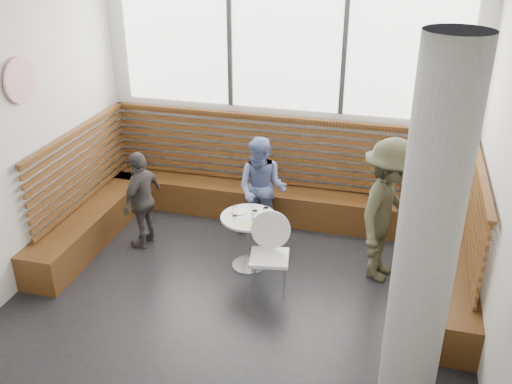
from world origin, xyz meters
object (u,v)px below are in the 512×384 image
(adult_man, at_px, (388,211))
(child_left, at_px, (142,199))
(cafe_table, at_px, (249,231))
(cafe_chair, at_px, (271,247))
(concrete_column, at_px, (428,236))
(child_back, at_px, (262,189))

(adult_man, relative_size, child_left, 1.34)
(cafe_table, relative_size, cafe_chair, 0.74)
(concrete_column, relative_size, child_back, 2.31)
(cafe_table, height_order, child_back, child_back)
(child_left, bearing_deg, cafe_table, 91.59)
(concrete_column, relative_size, cafe_chair, 3.43)
(child_back, bearing_deg, adult_man, -15.81)
(adult_man, bearing_deg, concrete_column, -152.17)
(adult_man, xyz_separation_m, child_back, (-1.61, 0.54, -0.17))
(concrete_column, xyz_separation_m, child_left, (-3.38, 1.73, -0.96))
(cafe_table, bearing_deg, adult_man, 7.97)
(adult_man, bearing_deg, cafe_chair, 133.17)
(cafe_table, xyz_separation_m, cafe_chair, (0.36, -0.38, 0.05))
(concrete_column, relative_size, adult_man, 1.85)
(adult_man, distance_m, child_left, 3.04)
(cafe_chair, xyz_separation_m, adult_man, (1.21, 0.60, 0.32))
(concrete_column, height_order, cafe_chair, concrete_column)
(cafe_table, bearing_deg, cafe_chair, -46.33)
(adult_man, bearing_deg, cafe_table, 114.72)
(cafe_table, distance_m, cafe_chair, 0.53)
(concrete_column, bearing_deg, cafe_chair, 143.09)
(concrete_column, height_order, cafe_table, concrete_column)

